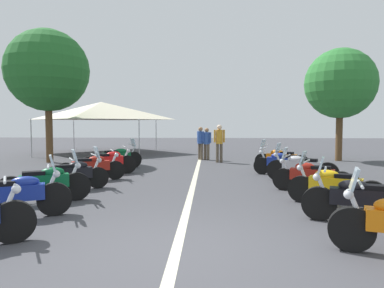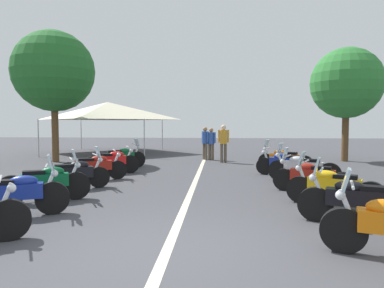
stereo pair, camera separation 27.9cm
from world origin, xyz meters
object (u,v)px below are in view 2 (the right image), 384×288
at_px(roadside_tree_2, 346,83).
at_px(motorcycle_right_row_5, 286,163).
at_px(motorcycle_right_row_3, 311,176).
at_px(motorcycle_right_row_4, 303,167).
at_px(motorcycle_left_row_1, 15,193).
at_px(motorcycle_left_row_5, 112,161).
at_px(motorcycle_right_row_1, 358,200).
at_px(motorcycle_right_row_6, 284,159).
at_px(motorcycle_left_row_3, 74,173).
at_px(event_tent, 108,111).
at_px(motorcycle_left_row_2, 46,182).
at_px(motorcycle_left_row_4, 94,166).
at_px(roadside_tree_0, 54,72).
at_px(bystander_3, 211,141).
at_px(bystander_1, 205,141).
at_px(bystander_0, 223,140).
at_px(motorcycle_left_row_6, 121,157).
at_px(motorcycle_right_row_2, 333,186).

bearing_deg(roadside_tree_2, motorcycle_right_row_5, 143.05).
relative_size(motorcycle_right_row_3, motorcycle_right_row_5, 0.96).
bearing_deg(roadside_tree_2, motorcycle_right_row_4, 151.22).
relative_size(motorcycle_left_row_1, motorcycle_left_row_5, 1.01).
distance_m(motorcycle_right_row_1, motorcycle_right_row_6, 7.44).
relative_size(motorcycle_left_row_3, event_tent, 0.27).
relative_size(motorcycle_right_row_5, event_tent, 0.31).
height_order(motorcycle_left_row_3, motorcycle_right_row_3, motorcycle_right_row_3).
height_order(motorcycle_left_row_2, motorcycle_left_row_4, motorcycle_left_row_2).
distance_m(motorcycle_left_row_1, event_tent, 15.40).
bearing_deg(motorcycle_left_row_1, motorcycle_left_row_5, 64.11).
relative_size(motorcycle_left_row_2, motorcycle_right_row_6, 0.95).
distance_m(motorcycle_left_row_4, roadside_tree_0, 7.46).
bearing_deg(bystander_3, motorcycle_left_row_1, -166.58).
bearing_deg(motorcycle_right_row_1, roadside_tree_0, -22.90).
relative_size(motorcycle_left_row_3, bystander_1, 1.08).
xyz_separation_m(motorcycle_right_row_4, bystander_1, (6.65, 3.31, 0.51)).
distance_m(motorcycle_right_row_5, bystander_0, 4.58).
bearing_deg(motorcycle_right_row_1, motorcycle_right_row_6, -70.38).
xyz_separation_m(motorcycle_left_row_5, bystander_3, (5.21, -3.51, 0.48)).
bearing_deg(roadside_tree_0, motorcycle_right_row_1, -132.96).
bearing_deg(motorcycle_left_row_4, motorcycle_left_row_3, -112.88).
bearing_deg(motorcycle_left_row_2, motorcycle_left_row_6, 61.30).
bearing_deg(bystander_0, bystander_1, 30.14).
bearing_deg(motorcycle_left_row_2, motorcycle_right_row_4, -2.83).
height_order(motorcycle_left_row_1, motorcycle_right_row_3, motorcycle_left_row_1).
bearing_deg(motorcycle_left_row_6, event_tent, 77.33).
distance_m(motorcycle_left_row_2, motorcycle_left_row_6, 6.12).
height_order(motorcycle_left_row_2, roadside_tree_2, roadside_tree_2).
bearing_deg(bystander_0, motorcycle_left_row_2, 147.04).
bearing_deg(motorcycle_left_row_1, bystander_3, 46.94).
height_order(motorcycle_left_row_4, motorcycle_right_row_4, motorcycle_right_row_4).
bearing_deg(motorcycle_left_row_5, motorcycle_left_row_3, -116.22).
bearing_deg(motorcycle_right_row_5, motorcycle_left_row_3, 45.97).
distance_m(motorcycle_right_row_3, motorcycle_right_row_5, 3.02).
height_order(motorcycle_right_row_2, roadside_tree_2, roadside_tree_2).
relative_size(motorcycle_right_row_2, roadside_tree_2, 0.35).
bearing_deg(bystander_0, motorcycle_left_row_4, 135.50).
bearing_deg(motorcycle_right_row_4, motorcycle_left_row_2, 51.72).
height_order(motorcycle_left_row_5, motorcycle_right_row_1, motorcycle_right_row_1).
relative_size(motorcycle_left_row_5, bystander_0, 1.07).
height_order(motorcycle_left_row_1, bystander_3, bystander_3).
relative_size(motorcycle_right_row_3, roadside_tree_0, 0.32).
distance_m(motorcycle_right_row_4, bystander_3, 7.24).
xyz_separation_m(motorcycle_right_row_1, motorcycle_right_row_5, (5.99, 0.15, -0.02)).
relative_size(motorcycle_left_row_4, motorcycle_left_row_5, 1.06).
distance_m(motorcycle_left_row_1, motorcycle_left_row_3, 2.87).
relative_size(motorcycle_left_row_4, motorcycle_right_row_1, 0.97).
relative_size(motorcycle_right_row_1, roadside_tree_0, 0.34).
height_order(motorcycle_right_row_3, bystander_1, bystander_1).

